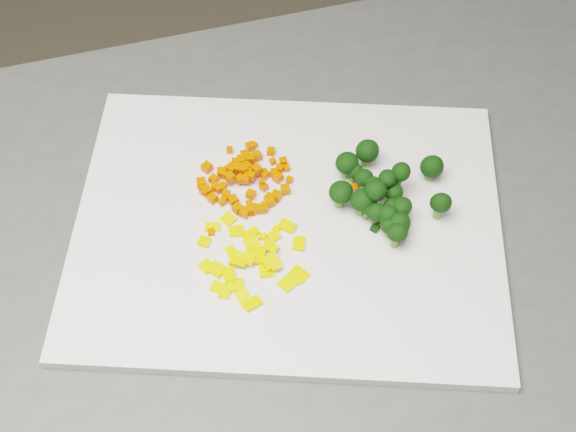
# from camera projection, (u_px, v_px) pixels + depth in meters

# --- Properties ---
(counter_block) EXTENTS (1.09, 0.94, 0.90)m
(counter_block) POSITION_uv_depth(u_px,v_px,m) (310.00, 403.00, 1.17)
(counter_block) COLOR #4C4B49
(counter_block) RESTS_ON ground
(cutting_board) EXTENTS (0.44, 0.35, 0.01)m
(cutting_board) POSITION_uv_depth(u_px,v_px,m) (288.00, 225.00, 0.80)
(cutting_board) COLOR white
(cutting_board) RESTS_ON counter_block
(carrot_pile) EXTENTS (0.09, 0.09, 0.03)m
(carrot_pile) POSITION_uv_depth(u_px,v_px,m) (245.00, 171.00, 0.82)
(carrot_pile) COLOR #E64602
(carrot_pile) RESTS_ON cutting_board
(pepper_pile) EXTENTS (0.11, 0.11, 0.02)m
(pepper_pile) POSITION_uv_depth(u_px,v_px,m) (251.00, 256.00, 0.77)
(pepper_pile) COLOR yellow
(pepper_pile) RESTS_ON cutting_board
(broccoli_pile) EXTENTS (0.11, 0.11, 0.05)m
(broccoli_pile) POSITION_uv_depth(u_px,v_px,m) (390.00, 184.00, 0.79)
(broccoli_pile) COLOR black
(broccoli_pile) RESTS_ON cutting_board
(carrot_cube_0) EXTENTS (0.01, 0.01, 0.01)m
(carrot_cube_0) POSITION_uv_depth(u_px,v_px,m) (227.00, 169.00, 0.83)
(carrot_cube_0) COLOR #E64602
(carrot_cube_0) RESTS_ON carrot_pile
(carrot_cube_1) EXTENTS (0.01, 0.01, 0.01)m
(carrot_cube_1) POSITION_uv_depth(u_px,v_px,m) (203.00, 182.00, 0.82)
(carrot_cube_1) COLOR #E64602
(carrot_cube_1) RESTS_ON carrot_pile
(carrot_cube_2) EXTENTS (0.01, 0.01, 0.01)m
(carrot_cube_2) POSITION_uv_depth(u_px,v_px,m) (215.00, 187.00, 0.82)
(carrot_cube_2) COLOR #E64602
(carrot_cube_2) RESTS_ON carrot_pile
(carrot_cube_3) EXTENTS (0.01, 0.01, 0.01)m
(carrot_cube_3) POSITION_uv_depth(u_px,v_px,m) (223.00, 174.00, 0.83)
(carrot_cube_3) COLOR #E64602
(carrot_cube_3) RESTS_ON carrot_pile
(carrot_cube_4) EXTENTS (0.01, 0.01, 0.01)m
(carrot_cube_4) POSITION_uv_depth(u_px,v_px,m) (257.00, 170.00, 0.82)
(carrot_cube_4) COLOR #E64602
(carrot_cube_4) RESTS_ON carrot_pile
(carrot_cube_5) EXTENTS (0.01, 0.01, 0.01)m
(carrot_cube_5) POSITION_uv_depth(u_px,v_px,m) (237.00, 209.00, 0.80)
(carrot_cube_5) COLOR #E64602
(carrot_cube_5) RESTS_ON carrot_pile
(carrot_cube_6) EXTENTS (0.01, 0.01, 0.01)m
(carrot_cube_6) POSITION_uv_depth(u_px,v_px,m) (248.00, 176.00, 0.82)
(carrot_cube_6) COLOR #E64602
(carrot_cube_6) RESTS_ON carrot_pile
(carrot_cube_7) EXTENTS (0.01, 0.01, 0.01)m
(carrot_cube_7) POSITION_uv_depth(u_px,v_px,m) (246.00, 179.00, 0.82)
(carrot_cube_7) COLOR #E64602
(carrot_cube_7) RESTS_ON carrot_pile
(carrot_cube_8) EXTENTS (0.01, 0.01, 0.01)m
(carrot_cube_8) POSITION_uv_depth(u_px,v_px,m) (222.00, 202.00, 0.81)
(carrot_cube_8) COLOR #E64602
(carrot_cube_8) RESTS_ON carrot_pile
(carrot_cube_9) EXTENTS (0.01, 0.01, 0.01)m
(carrot_cube_9) POSITION_uv_depth(u_px,v_px,m) (244.00, 171.00, 0.83)
(carrot_cube_9) COLOR #E64602
(carrot_cube_9) RESTS_ON carrot_pile
(carrot_cube_10) EXTENTS (0.01, 0.01, 0.01)m
(carrot_cube_10) POSITION_uv_depth(u_px,v_px,m) (250.00, 147.00, 0.85)
(carrot_cube_10) COLOR #E64602
(carrot_cube_10) RESTS_ON carrot_pile
(carrot_cube_11) EXTENTS (0.01, 0.01, 0.01)m
(carrot_cube_11) POSITION_uv_depth(u_px,v_px,m) (285.00, 190.00, 0.82)
(carrot_cube_11) COLOR #E64602
(carrot_cube_11) RESTS_ON carrot_pile
(carrot_cube_12) EXTENTS (0.01, 0.01, 0.01)m
(carrot_cube_12) POSITION_uv_depth(u_px,v_px,m) (257.00, 156.00, 0.84)
(carrot_cube_12) COLOR #E64602
(carrot_cube_12) RESTS_ON carrot_pile
(carrot_cube_13) EXTENTS (0.01, 0.01, 0.01)m
(carrot_cube_13) POSITION_uv_depth(u_px,v_px,m) (283.00, 162.00, 0.84)
(carrot_cube_13) COLOR #E64602
(carrot_cube_13) RESTS_ON carrot_pile
(carrot_cube_14) EXTENTS (0.01, 0.01, 0.01)m
(carrot_cube_14) POSITION_uv_depth(u_px,v_px,m) (250.00, 194.00, 0.81)
(carrot_cube_14) COLOR #E64602
(carrot_cube_14) RESTS_ON carrot_pile
(carrot_cube_15) EXTENTS (0.01, 0.01, 0.01)m
(carrot_cube_15) POSITION_uv_depth(u_px,v_px,m) (207.00, 168.00, 0.83)
(carrot_cube_15) COLOR #E64602
(carrot_cube_15) RESTS_ON carrot_pile
(carrot_cube_16) EXTENTS (0.01, 0.01, 0.01)m
(carrot_cube_16) POSITION_uv_depth(u_px,v_px,m) (203.00, 187.00, 0.82)
(carrot_cube_16) COLOR #E64602
(carrot_cube_16) RESTS_ON carrot_pile
(carrot_cube_17) EXTENTS (0.01, 0.01, 0.01)m
(carrot_cube_17) POSITION_uv_depth(u_px,v_px,m) (246.00, 167.00, 0.82)
(carrot_cube_17) COLOR #E64602
(carrot_cube_17) RESTS_ON carrot_pile
(carrot_cube_18) EXTENTS (0.01, 0.01, 0.01)m
(carrot_cube_18) POSITION_uv_depth(u_px,v_px,m) (240.00, 179.00, 0.82)
(carrot_cube_18) COLOR #E64602
(carrot_cube_18) RESTS_ON carrot_pile
(carrot_cube_19) EXTENTS (0.01, 0.01, 0.01)m
(carrot_cube_19) POSITION_uv_depth(u_px,v_px,m) (264.00, 187.00, 0.82)
(carrot_cube_19) COLOR #E64602
(carrot_cube_19) RESTS_ON carrot_pile
(carrot_cube_20) EXTENTS (0.01, 0.01, 0.01)m
(carrot_cube_20) POSITION_uv_depth(u_px,v_px,m) (278.00, 178.00, 0.83)
(carrot_cube_20) COLOR #E64602
(carrot_cube_20) RESTS_ON carrot_pile
(carrot_cube_21) EXTENTS (0.01, 0.01, 0.01)m
(carrot_cube_21) POSITION_uv_depth(u_px,v_px,m) (251.00, 195.00, 0.81)
(carrot_cube_21) COLOR #E64602
(carrot_cube_21) RESTS_ON carrot_pile
(carrot_cube_22) EXTENTS (0.01, 0.01, 0.01)m
(carrot_cube_22) POSITION_uv_depth(u_px,v_px,m) (265.00, 207.00, 0.80)
(carrot_cube_22) COLOR #E64602
(carrot_cube_22) RESTS_ON carrot_pile
(carrot_cube_23) EXTENTS (0.01, 0.01, 0.01)m
(carrot_cube_23) POSITION_uv_depth(u_px,v_px,m) (245.00, 160.00, 0.83)
(carrot_cube_23) COLOR #E64602
(carrot_cube_23) RESTS_ON carrot_pile
(carrot_cube_24) EXTENTS (0.01, 0.01, 0.01)m
(carrot_cube_24) POSITION_uv_depth(u_px,v_px,m) (236.00, 167.00, 0.82)
(carrot_cube_24) COLOR #E64602
(carrot_cube_24) RESTS_ON carrot_pile
(carrot_cube_25) EXTENTS (0.01, 0.01, 0.01)m
(carrot_cube_25) POSITION_uv_depth(u_px,v_px,m) (250.00, 170.00, 0.82)
(carrot_cube_25) COLOR #E64602
(carrot_cube_25) RESTS_ON carrot_pile
(carrot_cube_26) EXTENTS (0.01, 0.01, 0.01)m
(carrot_cube_26) POSITION_uv_depth(u_px,v_px,m) (269.00, 198.00, 0.81)
(carrot_cube_26) COLOR #E64602
(carrot_cube_26) RESTS_ON carrot_pile
(carrot_cube_27) EXTENTS (0.01, 0.01, 0.01)m
(carrot_cube_27) POSITION_uv_depth(u_px,v_px,m) (247.00, 159.00, 0.83)
(carrot_cube_27) COLOR #E64602
(carrot_cube_27) RESTS_ON carrot_pile
(carrot_cube_28) EXTENTS (0.01, 0.01, 0.01)m
(carrot_cube_28) POSITION_uv_depth(u_px,v_px,m) (245.00, 156.00, 0.84)
(carrot_cube_28) COLOR #E64602
(carrot_cube_28) RESTS_ON carrot_pile
(carrot_cube_29) EXTENTS (0.01, 0.01, 0.01)m
(carrot_cube_29) POSITION_uv_depth(u_px,v_px,m) (203.00, 191.00, 0.82)
(carrot_cube_29) COLOR #E64602
(carrot_cube_29) RESTS_ON carrot_pile
(carrot_cube_30) EXTENTS (0.01, 0.01, 0.01)m
(carrot_cube_30) POSITION_uv_depth(u_px,v_px,m) (213.00, 199.00, 0.81)
(carrot_cube_30) COLOR #E64602
(carrot_cube_30) RESTS_ON carrot_pile
(carrot_cube_31) EXTENTS (0.01, 0.01, 0.01)m
(carrot_cube_31) POSITION_uv_depth(u_px,v_px,m) (233.00, 201.00, 0.81)
(carrot_cube_31) COLOR #E64602
(carrot_cube_31) RESTS_ON carrot_pile
(carrot_cube_32) EXTENTS (0.01, 0.01, 0.01)m
(carrot_cube_32) POSITION_uv_depth(u_px,v_px,m) (287.00, 168.00, 0.83)
(carrot_cube_32) COLOR #E64602
(carrot_cube_32) RESTS_ON carrot_pile
(carrot_cube_33) EXTENTS (0.01, 0.01, 0.01)m
(carrot_cube_33) POSITION_uv_depth(u_px,v_px,m) (225.00, 198.00, 0.81)
(carrot_cube_33) COLOR #E64602
(carrot_cube_33) RESTS_ON carrot_pile
(carrot_cube_34) EXTENTS (0.01, 0.01, 0.01)m
(carrot_cube_34) POSITION_uv_depth(u_px,v_px,m) (250.00, 209.00, 0.80)
(carrot_cube_34) COLOR #E64602
(carrot_cube_34) RESTS_ON carrot_pile
(carrot_cube_35) EXTENTS (0.01, 0.01, 0.01)m
(carrot_cube_35) POSITION_uv_depth(u_px,v_px,m) (252.00, 176.00, 0.82)
(carrot_cube_35) COLOR #E64602
(carrot_cube_35) RESTS_ON carrot_pile
(carrot_cube_36) EXTENTS (0.01, 0.01, 0.01)m
(carrot_cube_36) POSITION_uv_depth(u_px,v_px,m) (249.00, 204.00, 0.81)
(carrot_cube_36) COLOR #E64602
(carrot_cube_36) RESTS_ON carrot_pile
(carrot_cube_37) EXTENTS (0.01, 0.01, 0.01)m
(carrot_cube_37) POSITION_uv_depth(u_px,v_px,m) (255.00, 209.00, 0.80)
(carrot_cube_37) COLOR #E64602
(carrot_cube_37) RESTS_ON carrot_pile
(carrot_cube_38) EXTENTS (0.01, 0.01, 0.01)m
(carrot_cube_38) POSITION_uv_depth(u_px,v_px,m) (271.00, 152.00, 0.85)
(carrot_cube_38) COLOR #E64602
(carrot_cube_38) RESTS_ON carrot_pile
(carrot_cube_39) EXTENTS (0.01, 0.01, 0.01)m
(carrot_cube_39) POSITION_uv_depth(u_px,v_px,m) (274.00, 173.00, 0.83)
(carrot_cube_39) COLOR #E64602
(carrot_cube_39) RESTS_ON carrot_pile
(carrot_cube_40) EXTENTS (0.01, 0.01, 0.01)m
(carrot_cube_40) POSITION_uv_depth(u_px,v_px,m) (220.00, 171.00, 0.83)
(carrot_cube_40) COLOR #E64602
(carrot_cube_40) RESTS_ON carrot_pile
(carrot_cube_41) EXTENTS (0.01, 0.01, 0.01)m
(carrot_cube_41) POSITION_uv_depth(u_px,v_px,m) (225.00, 175.00, 0.83)
(carrot_cube_41) COLOR #E64602
(carrot_cube_41) RESTS_ON carrot_pile
(carrot_cube_42) EXTENTS (0.01, 0.01, 0.01)m
(carrot_cube_42) POSITION_uv_depth(u_px,v_px,m) (260.00, 209.00, 0.80)
(carrot_cube_42) COLOR #E64602
(carrot_cube_42) RESTS_ON carrot_pile
(carrot_cube_43) EXTENTS (0.01, 0.01, 0.01)m
(carrot_cube_43) POSITION_uv_depth(u_px,v_px,m) (243.00, 169.00, 0.82)
(carrot_cube_43) COLOR #E64602
(carrot_cube_43) RESTS_ON carrot_pile
(carrot_cube_44) EXTENTS (0.01, 0.01, 0.01)m
(carrot_cube_44) POSITION_uv_depth(u_px,v_px,m) (241.00, 161.00, 0.83)
(carrot_cube_44) COLOR #E64602
(carrot_cube_44) RESTS_ON carrot_pile
(carrot_cube_45) EXTENTS (0.01, 0.01, 0.01)m
(carrot_cube_45) POSITION_uv_depth(u_px,v_px,m) (238.00, 169.00, 0.82)
(carrot_cube_45) COLOR #E64602
(carrot_cube_45) RESTS_ON carrot_pile
(carrot_cube_46) EXTENTS (0.01, 0.01, 0.01)m
(carrot_cube_46) POSITION_uv_depth(u_px,v_px,m) (263.00, 209.00, 0.80)
(carrot_cube_46) COLOR #E64602
(carrot_cube_46) RESTS_ON carrot_pile
(carrot_cube_47) EXTENTS (0.01, 0.01, 0.01)m
(carrot_cube_47) POSITION_uv_depth(u_px,v_px,m) (273.00, 162.00, 0.84)
(carrot_cube_47) COLOR #E64602
(carrot_cube_47) RESTS_ON carrot_pile
(carrot_cube_48) EXTENTS (0.01, 0.01, 0.01)m
(carrot_cube_48) POSITION_uv_depth(u_px,v_px,m) (226.00, 194.00, 0.81)
(carrot_cube_48) COLOR #E64602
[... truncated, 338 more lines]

